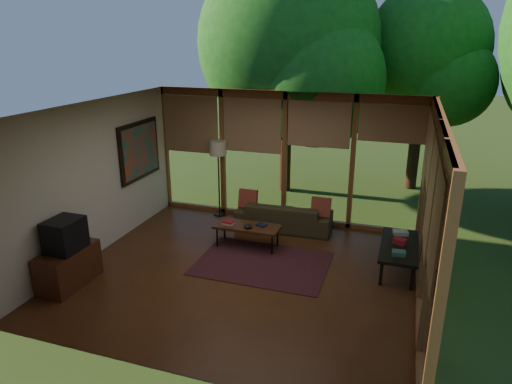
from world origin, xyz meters
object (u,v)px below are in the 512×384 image
(television, at_px, (65,235))
(coffee_table, at_px, (247,227))
(floor_lamp, at_px, (218,152))
(side_console, at_px, (399,247))
(sofa, at_px, (284,216))
(media_cabinet, at_px, (68,267))

(television, bearing_deg, coffee_table, 44.91)
(floor_lamp, distance_m, side_console, 4.16)
(side_console, bearing_deg, coffee_table, 179.12)
(sofa, xyz_separation_m, media_cabinet, (-2.61, -3.21, 0.02))
(floor_lamp, height_order, side_console, floor_lamp)
(television, relative_size, coffee_table, 0.46)
(sofa, relative_size, side_console, 1.36)
(television, bearing_deg, side_console, 23.67)
(television, distance_m, coffee_table, 3.10)
(media_cabinet, bearing_deg, coffee_table, 44.65)
(sofa, bearing_deg, media_cabinet, 48.56)
(television, xyz_separation_m, side_console, (4.85, 2.13, -0.44))
(sofa, relative_size, floor_lamp, 1.15)
(television, distance_m, floor_lamp, 3.70)
(television, height_order, coffee_table, television)
(media_cabinet, distance_m, floor_lamp, 3.83)
(floor_lamp, bearing_deg, media_cabinet, -107.08)
(floor_lamp, bearing_deg, coffee_table, -50.06)
(media_cabinet, relative_size, floor_lamp, 0.61)
(side_console, bearing_deg, floor_lamp, 160.07)
(side_console, bearing_deg, sofa, 154.41)
(sofa, distance_m, side_console, 2.51)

